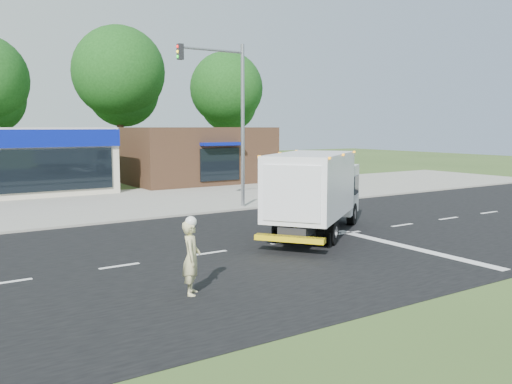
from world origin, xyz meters
TOP-DOWN VIEW (x-y plane):
  - ground at (0.00, 0.00)m, footprint 120.00×120.00m
  - road_asphalt at (0.00, 0.00)m, footprint 60.00×14.00m
  - sidewalk at (0.00, 8.20)m, footprint 60.00×2.40m
  - parking_apron at (0.00, 14.00)m, footprint 60.00×9.00m
  - lane_markings at (1.35, -1.35)m, footprint 55.20×7.00m
  - ems_box_truck at (1.69, 0.40)m, footprint 6.95×5.93m
  - emergency_worker at (-5.42, -3.54)m, footprint 0.72×0.79m
  - brown_storefront at (7.00, 19.98)m, footprint 10.00×6.70m
  - traffic_signal_pole at (2.35, 7.60)m, footprint 3.51×0.25m
  - background_trees at (-0.85, 28.16)m, footprint 36.77×7.39m

SIDE VIEW (x-z plane):
  - ground at x=0.00m, z-range 0.00..0.00m
  - road_asphalt at x=0.00m, z-range -0.01..0.01m
  - parking_apron at x=0.00m, z-range 0.00..0.02m
  - lane_markings at x=1.35m, z-range 0.01..0.02m
  - sidewalk at x=0.00m, z-range 0.00..0.12m
  - emergency_worker at x=-5.42m, z-range -0.02..1.91m
  - ems_box_truck at x=1.69m, z-range 0.24..3.36m
  - brown_storefront at x=7.00m, z-range 0.00..4.00m
  - traffic_signal_pole at x=2.35m, z-range 0.92..8.92m
  - background_trees at x=-0.85m, z-range 1.33..13.43m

